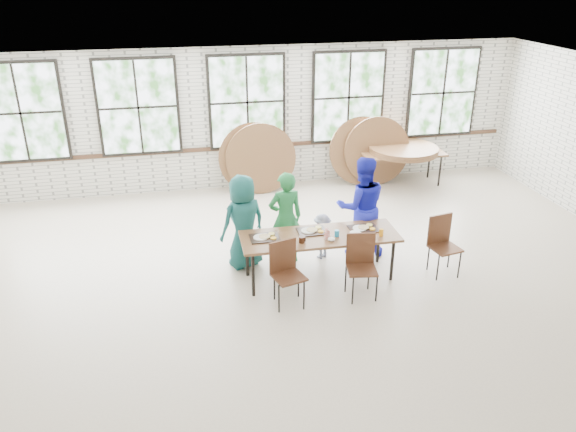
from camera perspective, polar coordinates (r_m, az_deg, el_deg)
name	(u,v)px	position (r m, az deg, el deg)	size (l,w,h in m)	color
room	(247,104)	(11.93, -4.17, 11.26)	(12.00, 12.00, 12.00)	#C5B49C
dining_table	(320,238)	(8.54, 3.24, -2.27)	(2.42, 0.85, 0.74)	brown
chair_near_left	(286,268)	(7.99, -0.23, -5.26)	(0.51, 0.50, 0.95)	#4C2A19
chair_near_right	(361,260)	(8.26, 7.43, -4.46)	(0.48, 0.47, 0.95)	#4C2A19
chair_spare	(442,240)	(9.10, 15.39, -2.33)	(0.49, 0.48, 0.95)	#4C2A19
adult_teal	(243,222)	(8.89, -4.56, -0.61)	(0.75, 0.49, 1.54)	#1A6452
adult_green	(286,218)	(8.99, -0.25, -0.21)	(0.57, 0.37, 1.55)	#1E7237
toddler	(322,236)	(9.29, 3.47, -2.05)	(0.50, 0.29, 0.78)	#161E46
adult_blue	(361,207)	(9.28, 7.46, 0.94)	(0.83, 0.65, 1.71)	#1B21C2
storage_table	(403,155)	(12.58, 11.60, 6.12)	(1.80, 0.76, 0.74)	brown
tabletop_clutter	(326,234)	(8.50, 3.89, -1.85)	(1.99, 0.61, 0.11)	black
round_tops_stacked	(403,149)	(12.55, 11.64, 6.64)	(1.50, 1.50, 0.13)	brown
round_tops_leaning	(315,155)	(12.17, 2.72, 6.22)	(4.22, 0.41, 1.49)	brown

